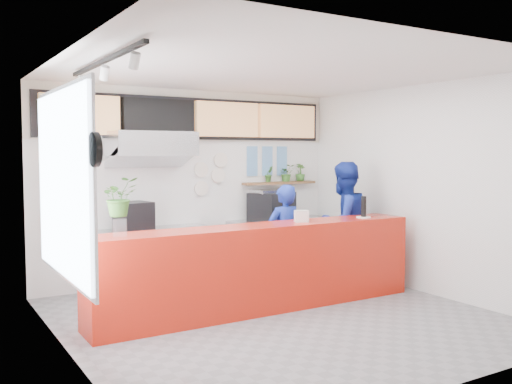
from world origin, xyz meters
name	(u,v)px	position (x,y,z in m)	size (l,w,h in m)	color
floor	(278,317)	(0.00, 0.00, 0.00)	(5.00, 5.00, 0.00)	slate
ceiling	(279,70)	(0.00, 0.00, 3.00)	(5.00, 5.00, 0.00)	silver
wall_back	(192,185)	(0.00, 2.50, 1.50)	(5.00, 5.00, 0.00)	white
wall_left	(67,206)	(-2.50, 0.00, 1.50)	(5.00, 5.00, 0.00)	white
wall_right	(424,189)	(2.50, 0.00, 1.50)	(5.00, 5.00, 0.00)	white
service_counter	(261,268)	(0.00, 0.40, 0.55)	(4.50, 0.60, 1.10)	#B61C0D
cream_band	(192,116)	(0.00, 2.49, 2.60)	(5.00, 0.02, 0.80)	beige
prep_bench	(152,259)	(-0.80, 2.20, 0.45)	(1.80, 0.60, 0.90)	#B2B5BA
panini_oven	(134,216)	(-1.07, 2.20, 1.10)	(0.45, 0.45, 0.41)	black
extraction_hood	(151,144)	(-0.80, 2.15, 2.15)	(1.20, 0.70, 0.35)	#B2B5BA
hood_lip	(152,157)	(-0.80, 2.15, 1.95)	(1.20, 0.70, 0.08)	#B2B5BA
right_bench	(281,246)	(1.50, 2.20, 0.45)	(1.80, 0.60, 0.90)	#B2B5BA
espresso_machine	(272,206)	(1.31, 2.20, 1.13)	(0.71, 0.51, 0.46)	black
espresso_tray	(272,191)	(1.31, 2.20, 1.38)	(0.62, 0.43, 0.06)	#A6A9AD
herb_shelf	(280,183)	(1.60, 2.40, 1.50)	(1.40, 0.18, 0.04)	brown
menu_board_far_left	(80,115)	(-1.75, 2.38, 2.55)	(1.10, 0.10, 0.55)	tan
menu_board_mid_left	(159,117)	(-0.59, 2.38, 2.55)	(1.10, 0.10, 0.55)	black
menu_board_mid_right	(227,119)	(0.57, 2.38, 2.55)	(1.10, 0.10, 0.55)	tan
menu_board_far_right	(287,121)	(1.73, 2.38, 2.55)	(1.10, 0.10, 0.55)	tan
soffit	(192,119)	(0.00, 2.46, 2.55)	(4.80, 0.04, 0.65)	black
window_pane	(62,184)	(-2.47, 0.30, 1.70)	(0.04, 2.20, 1.90)	silver
window_frame	(64,184)	(-2.45, 0.30, 1.70)	(0.03, 2.30, 2.00)	#B2B5BA
wall_clock_rim	(95,149)	(-2.46, -0.90, 2.05)	(0.30, 0.30, 0.05)	black
wall_clock_face	(98,149)	(-2.43, -0.90, 2.05)	(0.26, 0.26, 0.02)	white
track_rail	(104,61)	(-2.10, 0.00, 2.94)	(0.05, 2.40, 0.04)	black
dec_plate_a	(201,170)	(0.15, 2.47, 1.75)	(0.24, 0.24, 0.03)	silver
dec_plate_b	(218,175)	(0.45, 2.47, 1.65)	(0.24, 0.24, 0.03)	silver
dec_plate_c	(201,188)	(0.15, 2.47, 1.45)	(0.24, 0.24, 0.03)	silver
dec_plate_d	(221,160)	(0.50, 2.47, 1.90)	(0.24, 0.24, 0.03)	silver
photo_frame_a	(252,154)	(1.10, 2.48, 2.00)	(0.20, 0.02, 0.25)	#598CBF
photo_frame_b	(267,154)	(1.40, 2.48, 2.00)	(0.20, 0.02, 0.25)	#598CBF
photo_frame_c	(282,154)	(1.70, 2.48, 2.00)	(0.20, 0.02, 0.25)	#598CBF
photo_frame_d	(252,169)	(1.10, 2.48, 1.75)	(0.20, 0.02, 0.25)	#598CBF
photo_frame_e	(267,168)	(1.40, 2.48, 1.75)	(0.20, 0.02, 0.25)	#598CBF
photo_frame_f	(282,168)	(1.70, 2.48, 1.75)	(0.20, 0.02, 0.25)	#598CBF
staff_center	(284,239)	(0.76, 1.01, 0.78)	(0.57, 0.38, 1.56)	navy
staff_right	(343,223)	(1.82, 0.96, 0.94)	(0.92, 0.71, 1.88)	navy
herb_b	(269,174)	(1.39, 2.40, 1.66)	(0.15, 0.12, 0.27)	#2F5F21
herb_c	(287,173)	(1.75, 2.40, 1.67)	(0.26, 0.23, 0.29)	#2F5F21
herb_d	(300,172)	(2.03, 2.40, 1.67)	(0.17, 0.15, 0.31)	#2F5F21
glass_vase	(120,228)	(-1.85, 0.38, 1.19)	(0.15, 0.15, 0.19)	silver
basil_vase	(119,197)	(-1.85, 0.38, 1.54)	(0.39, 0.34, 0.44)	#2F5F21
napkin_holder	(301,216)	(0.62, 0.40, 1.18)	(0.18, 0.11, 0.16)	silver
white_plate	(364,217)	(1.65, 0.33, 1.11)	(0.21, 0.21, 0.02)	silver
pepper_mill	(364,207)	(1.65, 0.33, 1.26)	(0.07, 0.07, 0.29)	black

